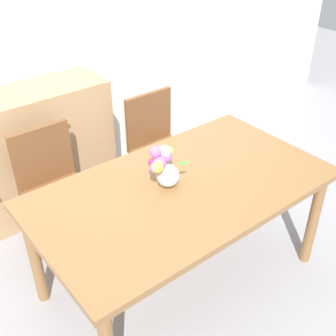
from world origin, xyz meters
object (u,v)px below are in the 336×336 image
(dining_table, at_px, (182,197))
(flower_vase, at_px, (164,167))
(dresser, at_px, (21,157))
(chair_left, at_px, (53,183))
(chair_right, at_px, (157,142))

(dining_table, xyz_separation_m, flower_vase, (-0.08, 0.08, 0.21))
(dresser, bearing_deg, chair_left, -87.09)
(chair_right, height_order, flower_vase, flower_vase)
(chair_right, height_order, dresser, dresser)
(chair_left, distance_m, dresser, 0.49)
(chair_left, xyz_separation_m, flower_vase, (0.37, -0.76, 0.37))
(dining_table, relative_size, flower_vase, 6.93)
(chair_left, relative_size, flower_vase, 3.54)
(chair_right, bearing_deg, flower_vase, 55.38)
(chair_right, distance_m, flower_vase, 1.00)
(chair_right, relative_size, dresser, 0.64)
(dining_table, bearing_deg, dresser, 109.66)
(flower_vase, bearing_deg, dresser, 107.62)
(chair_left, relative_size, dresser, 0.64)
(chair_left, relative_size, chair_right, 1.00)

